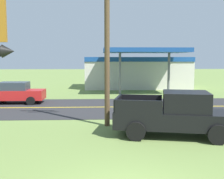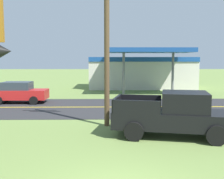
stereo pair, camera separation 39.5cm
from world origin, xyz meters
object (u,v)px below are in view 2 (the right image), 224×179
(gas_station, at_px, (141,71))
(pickup_black_parked_on_lawn, at_px, (175,115))
(utility_pole, at_px, (107,36))
(car_red_mid_lane, at_px, (19,92))

(gas_station, xyz_separation_m, pickup_black_parked_on_lawn, (-1.03, -20.78, -0.98))
(utility_pole, bearing_deg, pickup_black_parked_on_lawn, -34.34)
(pickup_black_parked_on_lawn, distance_m, car_red_mid_lane, 13.56)
(gas_station, height_order, pickup_black_parked_on_lawn, gas_station)
(pickup_black_parked_on_lawn, bearing_deg, car_red_mid_lane, 135.85)
(gas_station, distance_m, car_red_mid_lane, 15.67)
(utility_pole, relative_size, pickup_black_parked_on_lawn, 1.51)
(utility_pole, height_order, gas_station, utility_pole)
(gas_station, relative_size, car_red_mid_lane, 2.86)
(pickup_black_parked_on_lawn, bearing_deg, gas_station, 87.15)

